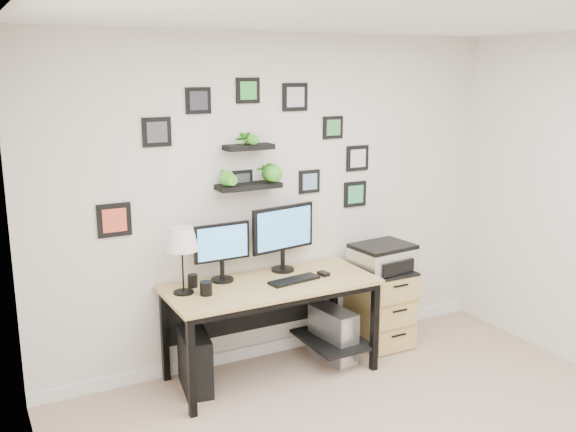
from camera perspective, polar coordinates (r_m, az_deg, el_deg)
room at (r=5.52m, az=-0.74°, el=-11.39°), size 4.00×4.00×4.00m
desk at (r=4.94m, az=-1.32°, el=-7.14°), size 1.60×0.70×0.75m
monitor_left at (r=4.84m, az=-5.89°, el=-2.82°), size 0.44×0.17×0.45m
monitor_right at (r=5.05m, az=-0.43°, el=-1.49°), size 0.57×0.21×0.53m
keyboard at (r=4.89m, az=0.55°, el=-5.72°), size 0.42×0.19×0.02m
mouse at (r=5.03m, az=3.18°, el=-5.14°), size 0.07×0.10×0.03m
table_lamp at (r=4.59m, az=-9.43°, el=-2.18°), size 0.24×0.24×0.49m
mug at (r=4.62m, az=-7.29°, el=-6.40°), size 0.09×0.09×0.10m
pen_cup at (r=4.80m, az=-8.48°, el=-5.72°), size 0.07×0.07×0.10m
pc_tower_black at (r=4.90m, az=-8.27°, el=-12.67°), size 0.26×0.46×0.43m
pc_tower_grey at (r=5.31m, az=4.04°, el=-10.46°), size 0.24×0.46×0.43m
file_cabinet at (r=5.61m, az=8.23°, el=-7.94°), size 0.43×0.53×0.67m
printer at (r=5.45m, az=8.42°, el=-3.64°), size 0.52×0.43×0.22m
wall_decor at (r=4.91m, az=-3.08°, el=5.13°), size 2.28×0.18×1.10m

